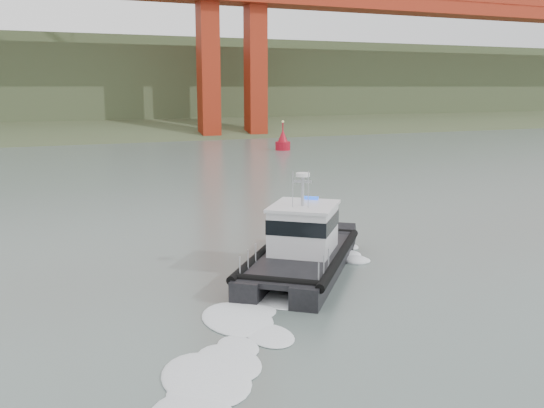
{
  "coord_description": "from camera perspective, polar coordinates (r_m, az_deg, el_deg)",
  "views": [
    {
      "loc": [
        -11.49,
        -18.29,
        8.05
      ],
      "look_at": [
        0.1,
        8.49,
        2.4
      ],
      "focal_mm": 40.0,
      "sensor_mm": 36.0,
      "label": 1
    }
  ],
  "objects": [
    {
      "name": "ground",
      "position": [
        23.05,
        8.29,
        -9.6
      ],
      "size": [
        400.0,
        400.0,
        0.0
      ],
      "primitive_type": "plane",
      "color": "slate",
      "rests_on": "ground"
    },
    {
      "name": "patrol_boat",
      "position": [
        26.74,
        2.84,
        -4.02
      ],
      "size": [
        8.58,
        9.46,
        4.57
      ],
      "rotation": [
        0.0,
        0.0,
        -0.68
      ],
      "color": "black",
      "rests_on": "ground"
    },
    {
      "name": "nav_buoy",
      "position": [
        78.89,
        1.02,
        5.87
      ],
      "size": [
        1.94,
        1.94,
        4.05
      ],
      "color": "#A30B1B",
      "rests_on": "ground"
    },
    {
      "name": "headlands",
      "position": [
        144.25,
        -19.14,
        9.96
      ],
      "size": [
        500.0,
        105.36,
        27.12
      ],
      "color": "#314125",
      "rests_on": "ground"
    }
  ]
}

